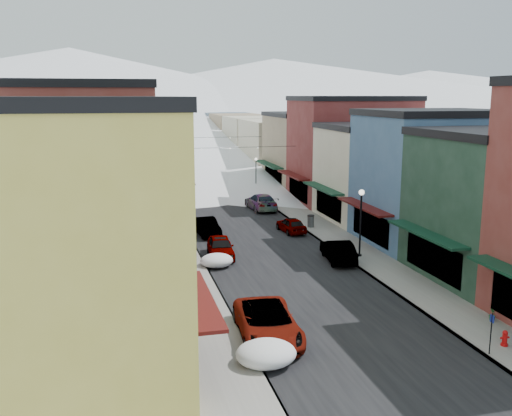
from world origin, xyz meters
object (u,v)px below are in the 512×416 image
car_dark_hatch (207,227)px  streetlamp_near (361,214)px  car_white_suv (268,323)px  car_silver_sedan (220,247)px  car_green_sedan (338,251)px  trash_can (311,221)px  fire_hydrant (505,339)px

car_dark_hatch → streetlamp_near: 13.69m
car_white_suv → car_dark_hatch: 21.36m
car_silver_sedan → car_green_sedan: bearing=-15.6°
car_white_suv → car_silver_sedan: (0.36, 14.52, -0.06)m
car_dark_hatch → trash_can: 9.28m
car_silver_sedan → trash_can: size_ratio=4.26×
trash_can → streetlamp_near: streetlamp_near is taller
trash_can → streetlamp_near: 9.97m
trash_can → car_green_sedan: bearing=-98.3°
car_dark_hatch → streetlamp_near: (9.62, -9.41, 2.49)m
car_green_sedan → fire_hydrant: size_ratio=6.21×
car_white_suv → trash_can: bearing=70.1°
car_green_sedan → trash_can: size_ratio=4.41×
car_dark_hatch → fire_hydrant: size_ratio=5.84×
fire_hydrant → trash_can: (-0.65, 25.23, 0.19)m
car_green_sedan → fire_hydrant: bearing=105.1°
car_green_sedan → car_white_suv: bearing=61.5°
car_dark_hatch → trash_can: car_dark_hatch is taller
car_silver_sedan → trash_can: 11.74m
car_silver_sedan → car_dark_hatch: bearing=94.4°
car_silver_sedan → trash_can: (9.38, 7.06, -0.08)m
car_silver_sedan → car_green_sedan: (7.90, -3.00, 0.00)m
car_white_suv → car_dark_hatch: (0.46, 21.36, -0.11)m
fire_hydrant → streetlamp_near: size_ratio=0.15×
car_white_suv → fire_hydrant: bearing=-15.0°
car_white_suv → car_green_sedan: 14.18m
car_green_sedan → fire_hydrant: car_green_sedan is taller
fire_hydrant → streetlamp_near: (-0.30, 15.60, 2.72)m
car_white_suv → car_green_sedan: size_ratio=1.28×
car_green_sedan → trash_can: 10.16m
streetlamp_near → trash_can: bearing=92.1°
trash_can → car_white_suv: bearing=-114.3°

